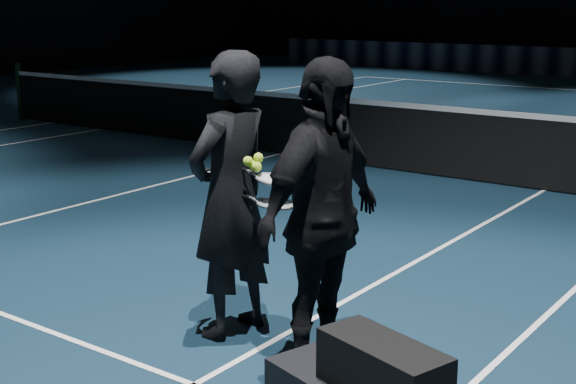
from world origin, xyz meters
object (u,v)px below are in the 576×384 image
racket_bag (383,369)px  tennis_balls (256,163)px  racket_lower (276,204)px  racket_upper (275,180)px  player_b (322,220)px  player_a (231,196)px

racket_bag → tennis_balls: bearing=166.4°
racket_lower → racket_upper: size_ratio=1.00×
player_b → racket_upper: bearing=76.9°
player_b → racket_upper: size_ratio=2.92×
player_a → player_b: 0.85m
player_b → racket_lower: (-0.40, 0.06, 0.03)m
racket_upper → racket_bag: bearing=-28.6°
player_a → racket_lower: bearing=84.3°
racket_lower → player_a: bearing=-180.0°
racket_bag → player_a: player_a is taller
tennis_balls → racket_bag: bearing=-30.4°
player_a → racket_upper: 0.44m
racket_bag → tennis_balls: size_ratio=5.70×
racket_upper → racket_lower: bearing=-42.7°
player_b → racket_lower: player_b is taller
racket_lower → tennis_balls: 0.31m
player_a → player_b: size_ratio=1.00×
racket_lower → tennis_balls: size_ratio=5.67×
racket_upper → player_b: bearing=-9.1°
player_b → racket_lower: bearing=82.0°
racket_bag → player_a: 1.98m
racket_bag → player_b: size_ratio=0.34×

